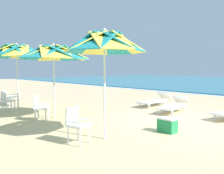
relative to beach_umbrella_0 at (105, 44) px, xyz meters
name	(u,v)px	position (x,y,z in m)	size (l,w,h in m)	color
ground_plane	(173,122)	(0.05, 2.93, -2.36)	(80.00, 80.00, 0.00)	beige
beach_umbrella_0	(105,44)	(0.00, 0.00, 0.00)	(2.03, 2.03, 2.74)	silver
plastic_chair_0	(76,123)	(-0.18, -0.72, -1.86)	(0.57, 0.55, 0.87)	white
beach_umbrella_1	(54,53)	(-3.13, 0.32, -0.06)	(2.49, 2.49, 2.65)	silver
plastic_chair_1	(40,106)	(-3.07, -0.26, -1.86)	(0.63, 0.63, 0.87)	white
beach_umbrella_2	(17,52)	(-5.84, 0.05, 0.13)	(2.57, 2.57, 2.86)	silver
plastic_chair_2	(7,100)	(-5.64, -0.48, -1.86)	(0.63, 0.63, 0.87)	white
plastic_chair_3	(15,96)	(-6.76, 0.27, -1.86)	(0.59, 0.61, 0.87)	white
sun_lounger_1	(174,105)	(-0.93, 4.51, -2.08)	(1.05, 2.23, 0.62)	white
sun_lounger_2	(155,100)	(-2.42, 5.22, -2.08)	(0.75, 2.18, 0.62)	white
cooler_box	(167,125)	(0.69, 1.70, -2.16)	(0.50, 0.34, 0.40)	#238C4C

